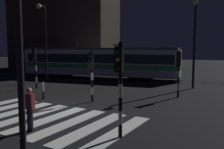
{
  "coord_description": "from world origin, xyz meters",
  "views": [
    {
      "loc": [
        7.0,
        -11.68,
        3.22
      ],
      "look_at": [
        1.22,
        4.45,
        1.4
      ],
      "focal_mm": 40.01,
      "sensor_mm": 36.0,
      "label": 1
    }
  ],
  "objects": [
    {
      "name": "building_backdrop",
      "position": [
        -12.93,
        22.47,
        6.04
      ],
      "size": [
        15.17,
        8.0,
        12.08
      ],
      "primitive_type": "cube",
      "color": "#382D28",
      "rests_on": "ground"
    },
    {
      "name": "traffic_light_corner_near_right",
      "position": [
        4.34,
        -3.46,
        2.27
      ],
      "size": [
        0.36,
        0.42,
        3.44
      ],
      "color": "black",
      "rests_on": "ground"
    },
    {
      "name": "street_lamp_trackside_right",
      "position": [
        6.44,
        8.91,
        4.37
      ],
      "size": [
        0.44,
        1.21,
        6.84
      ],
      "color": "black",
      "rests_on": "ground"
    },
    {
      "name": "tram",
      "position": [
        -3.41,
        13.01,
        1.75
      ],
      "size": [
        17.27,
        2.58,
        4.15
      ],
      "color": "silver",
      "rests_on": "ground"
    },
    {
      "name": "bollard_island_edge",
      "position": [
        -2.34,
        1.49,
        0.56
      ],
      "size": [
        0.12,
        0.12,
        1.11
      ],
      "color": "black",
      "rests_on": "ground"
    },
    {
      "name": "traffic_light_median_centre",
      "position": [
        0.89,
        1.75,
        2.02
      ],
      "size": [
        0.36,
        0.42,
        3.07
      ],
      "color": "black",
      "rests_on": "ground"
    },
    {
      "name": "rail_far",
      "position": [
        0.0,
        13.73,
        0.01
      ],
      "size": [
        80.0,
        0.12,
        0.03
      ],
      "primitive_type": "cube",
      "color": "#59595E",
      "rests_on": "ground"
    },
    {
      "name": "ground_plane",
      "position": [
        0.0,
        0.0,
        0.0
      ],
      "size": [
        120.0,
        120.0,
        0.0
      ],
      "primitive_type": "plane",
      "color": "black"
    },
    {
      "name": "crosswalk_zebra",
      "position": [
        -0.0,
        -2.17,
        0.01
      ],
      "size": [
        9.78,
        6.33,
        0.02
      ],
      "color": "silver",
      "rests_on": "ground"
    },
    {
      "name": "traffic_light_corner_far_right",
      "position": [
        5.64,
        4.87,
        2.03
      ],
      "size": [
        0.36,
        0.42,
        3.08
      ],
      "color": "black",
      "rests_on": "ground"
    },
    {
      "name": "rail_near",
      "position": [
        0.0,
        12.3,
        0.01
      ],
      "size": [
        80.0,
        0.12,
        0.03
      ],
      "primitive_type": "cube",
      "color": "#59595E",
      "rests_on": "ground"
    },
    {
      "name": "traffic_light_corner_far_left",
      "position": [
        -5.41,
        4.84,
        2.16
      ],
      "size": [
        0.36,
        0.42,
        3.28
      ],
      "color": "black",
      "rests_on": "ground"
    },
    {
      "name": "street_lamp_trackside_left",
      "position": [
        -6.91,
        8.28,
        4.55
      ],
      "size": [
        0.44,
        1.21,
        7.18
      ],
      "color": "black",
      "rests_on": "ground"
    },
    {
      "name": "pedestrian_waiting_at_kerb",
      "position": [
        0.83,
        -3.88,
        0.88
      ],
      "size": [
        0.36,
        0.24,
        1.71
      ],
      "color": "black",
      "rests_on": "ground"
    }
  ]
}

